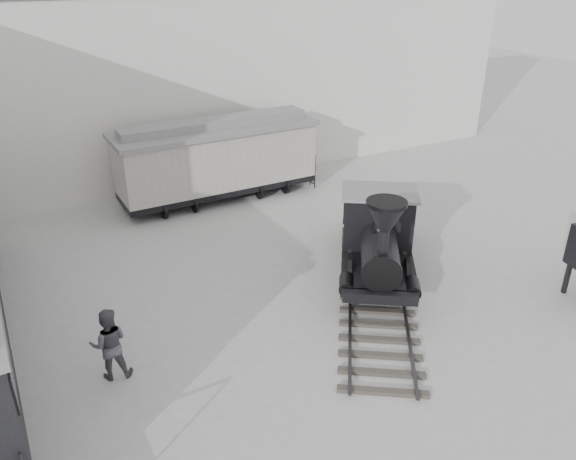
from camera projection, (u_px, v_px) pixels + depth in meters
ground at (376, 356)px, 14.56m from camera, size 90.00×90.00×0.00m
north_wall at (180, 55)px, 24.08m from camera, size 34.00×2.51×11.00m
locomotive at (377, 240)px, 17.69m from camera, size 7.33×9.56×3.54m
boxcar at (217, 158)px, 23.40m from camera, size 8.53×2.87×3.47m
visitor_b at (109, 344)px, 13.49m from camera, size 1.06×0.90×1.91m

